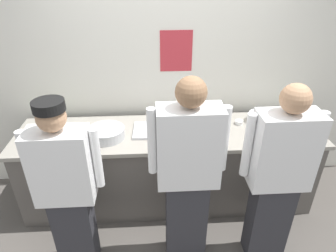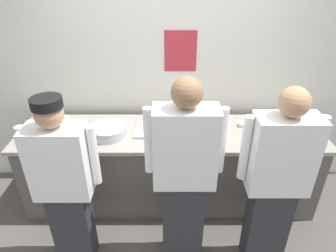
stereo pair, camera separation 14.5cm
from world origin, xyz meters
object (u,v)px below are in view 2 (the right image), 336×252
Objects in this scene: chef_far_right at (275,180)px; plate_stack_rear at (58,136)px; squeeze_bottle_primary at (49,114)px; sheet_tray at (160,130)px; plate_stack_front at (262,120)px; mixing_bowl_steel at (107,131)px; chef_near_left at (63,184)px; chef_center at (183,174)px; ramekin_red_sauce at (64,119)px; chefs_knife at (210,125)px; squeeze_bottle_secondary at (287,134)px; ramekin_yellow_sauce at (241,124)px; ramekin_green_sauce at (219,134)px; deli_cup at (299,125)px.

plate_stack_rear is (-1.91, 0.62, 0.03)m from chef_far_right.
chef_far_right is 8.22× the size of squeeze_bottle_primary.
plate_stack_front is at bearing 7.55° from sheet_tray.
mixing_bowl_steel is (-1.60, -0.23, 0.00)m from plate_stack_front.
chef_near_left is at bearing -153.57° from plate_stack_front.
chef_center is 18.43× the size of ramekin_red_sauce.
squeeze_bottle_primary is at bearing 177.35° from chefs_knife.
chef_far_right reaches higher than plate_stack_rear.
squeeze_bottle_secondary reaches higher than plate_stack_rear.
ramekin_green_sauce reaches higher than ramekin_yellow_sauce.
mixing_bowl_steel reaches higher than ramekin_green_sauce.
ramekin_green_sauce is at bearing -74.35° from chefs_knife.
plate_stack_rear is at bearing -172.14° from ramekin_yellow_sauce.
plate_stack_rear is 1.85m from ramekin_yellow_sauce.
chef_near_left is at bearing -134.67° from sheet_tray.
chef_near_left is 1.01m from ramekin_red_sauce.
chef_center is at bearing 176.42° from chef_far_right.
ramekin_red_sauce is at bearing 178.32° from plate_stack_front.
deli_cup is (1.42, 0.02, 0.03)m from sheet_tray.
plate_stack_rear is at bearing 110.28° from chef_near_left.
chef_center is 6.30× the size of chefs_knife.
mixing_bowl_steel is 0.53m from sheet_tray.
chefs_knife is at bearing 114.53° from chef_far_right.
mixing_bowl_steel is at bearing -169.24° from chefs_knife.
ramekin_red_sauce is (-1.23, 0.93, -0.00)m from chef_center.
ramekin_green_sauce is (-0.34, 0.67, 0.02)m from chef_far_right.
sheet_tray is 5.01× the size of ramekin_green_sauce.
mixing_bowl_steel is 4.26× the size of ramekin_yellow_sauce.
squeeze_bottle_secondary is (0.13, -0.35, 0.04)m from plate_stack_front.
plate_stack_rear is 0.39m from squeeze_bottle_primary.
mixing_bowl_steel is 3.79× the size of ramekin_red_sauce.
ramekin_yellow_sauce is (-0.23, -0.04, -0.03)m from plate_stack_front.
mixing_bowl_steel is at bearing -171.65° from plate_stack_front.
plate_stack_rear is at bearing 162.08° from chef_far_right.
plate_stack_front is (1.83, 0.91, 0.09)m from chef_near_left.
sheet_tray is at bearing -172.45° from plate_stack_front.
mixing_bowl_steel is at bearing -172.06° from ramekin_yellow_sauce.
chefs_knife is (0.52, 0.11, -0.01)m from sheet_tray.
chef_near_left is at bearing -151.58° from ramekin_yellow_sauce.
mixing_bowl_steel is 3.84× the size of deli_cup.
chef_near_left is 0.72m from mixing_bowl_steel.
squeeze_bottle_primary is 1.13× the size of squeeze_bottle_secondary.
chefs_knife is (1.51, 0.26, -0.02)m from plate_stack_rear.
plate_stack_front is at bearing 44.76° from chef_center.
mixing_bowl_steel is (0.46, 0.06, 0.02)m from plate_stack_rear.
ramekin_red_sauce is at bearing 7.78° from squeeze_bottle_primary.
ramekin_yellow_sauce is at bearing 51.92° from chef_center.
deli_cup is at bearing 4.17° from plate_stack_rear.
chef_far_right is at bearing -0.09° from chef_near_left.
plate_stack_rear is 2.30× the size of ramekin_red_sauce.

